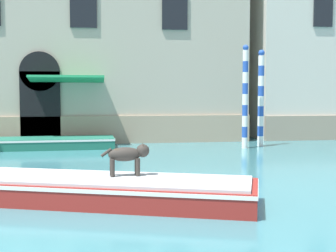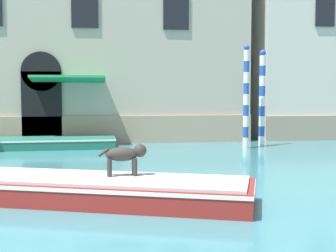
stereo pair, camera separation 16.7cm
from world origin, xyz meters
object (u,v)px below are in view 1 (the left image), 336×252
at_px(mooring_pole_0, 245,96).
at_px(mooring_pole_3, 261,98).
at_px(boat_foreground, 70,188).
at_px(dog_on_deck, 128,155).
at_px(boat_moored_near_palazzo, 43,143).

relative_size(mooring_pole_0, mooring_pole_3, 1.03).
distance_m(boat_foreground, mooring_pole_0, 11.16).
height_order(dog_on_deck, mooring_pole_0, mooring_pole_0).
distance_m(mooring_pole_0, mooring_pole_3, 1.12).
xyz_separation_m(boat_foreground, mooring_pole_0, (6.85, 8.61, 1.90)).
xyz_separation_m(boat_foreground, mooring_pole_3, (7.77, 9.24, 1.83)).
bearing_deg(boat_foreground, mooring_pole_3, 70.03).
bearing_deg(boat_moored_near_palazzo, mooring_pole_3, -4.46).
xyz_separation_m(boat_foreground, dog_on_deck, (1.28, -0.14, 0.72)).
distance_m(boat_foreground, mooring_pole_3, 12.21).
distance_m(boat_foreground, boat_moored_near_palazzo, 9.92).
distance_m(boat_moored_near_palazzo, mooring_pole_3, 9.55).
height_order(boat_foreground, mooring_pole_0, mooring_pole_0).
bearing_deg(mooring_pole_0, dog_on_deck, -122.45).
xyz_separation_m(dog_on_deck, mooring_pole_0, (5.57, 8.76, 1.18)).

